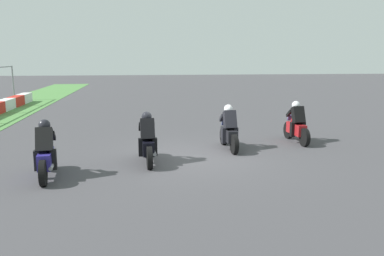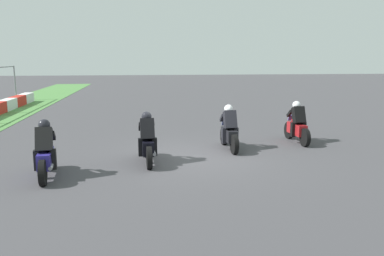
# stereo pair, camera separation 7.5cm
# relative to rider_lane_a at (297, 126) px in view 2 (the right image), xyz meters

# --- Properties ---
(ground_plane) EXTENTS (120.00, 120.00, 0.00)m
(ground_plane) POSITION_rel_rider_lane_a_xyz_m (-1.66, 4.00, -0.62)
(ground_plane) COLOR #424145
(rider_lane_a) EXTENTS (2.04, 0.55, 1.51)m
(rider_lane_a) POSITION_rel_rider_lane_a_xyz_m (0.00, 0.00, 0.00)
(rider_lane_a) COLOR black
(rider_lane_a) RESTS_ON ground_plane
(rider_lane_b) EXTENTS (2.04, 0.55, 1.51)m
(rider_lane_b) POSITION_rel_rider_lane_a_xyz_m (-0.74, 2.70, 0.00)
(rider_lane_b) COLOR black
(rider_lane_b) RESTS_ON ground_plane
(rider_lane_c) EXTENTS (2.04, 0.55, 1.51)m
(rider_lane_c) POSITION_rel_rider_lane_a_xyz_m (-2.12, 5.46, 0.00)
(rider_lane_c) COLOR black
(rider_lane_c) RESTS_ON ground_plane
(rider_lane_d) EXTENTS (2.04, 0.57, 1.51)m
(rider_lane_d) POSITION_rel_rider_lane_a_xyz_m (-3.24, 8.09, 0.00)
(rider_lane_d) COLOR black
(rider_lane_d) RESTS_ON ground_plane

